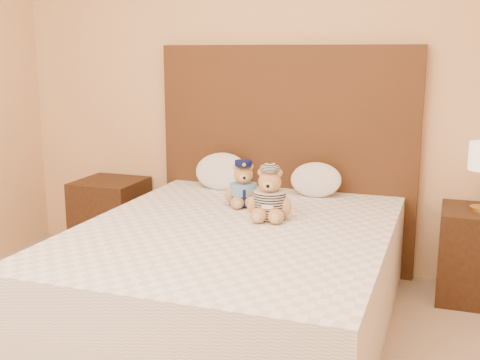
% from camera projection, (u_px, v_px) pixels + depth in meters
% --- Properties ---
extents(bed, '(1.60, 2.00, 0.55)m').
position_uv_depth(bed, '(234.00, 276.00, 3.23)').
color(bed, white).
rests_on(bed, ground).
extents(headboard, '(1.75, 0.08, 1.50)m').
position_uv_depth(headboard, '(285.00, 158.00, 4.07)').
color(headboard, '#492816').
rests_on(headboard, ground).
extents(nightstand_left, '(0.45, 0.45, 0.55)m').
position_uv_depth(nightstand_left, '(111.00, 217.00, 4.38)').
color(nightstand_left, '#3A2012').
rests_on(nightstand_left, ground).
extents(nightstand_right, '(0.45, 0.45, 0.55)m').
position_uv_depth(nightstand_right, '(478.00, 255.00, 3.56)').
color(nightstand_right, '#3A2012').
rests_on(nightstand_right, ground).
extents(teddy_police, '(0.31, 0.30, 0.27)m').
position_uv_depth(teddy_police, '(243.00, 183.00, 3.59)').
color(teddy_police, '#B37F45').
rests_on(teddy_police, bed).
extents(teddy_prisoner, '(0.29, 0.28, 0.29)m').
position_uv_depth(teddy_prisoner, '(270.00, 194.00, 3.29)').
color(teddy_prisoner, '#B37F45').
rests_on(teddy_prisoner, bed).
extents(pillow_left, '(0.37, 0.24, 0.26)m').
position_uv_depth(pillow_left, '(221.00, 169.00, 4.04)').
color(pillow_left, white).
rests_on(pillow_left, bed).
extents(pillow_right, '(0.33, 0.21, 0.23)m').
position_uv_depth(pillow_right, '(316.00, 178.00, 3.83)').
color(pillow_right, white).
rests_on(pillow_right, bed).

